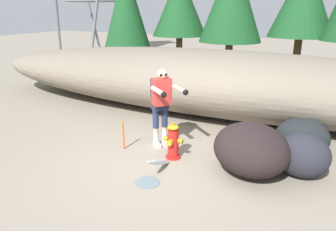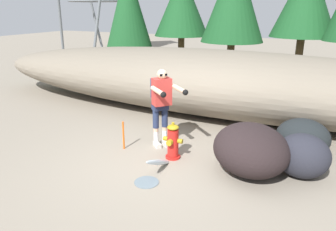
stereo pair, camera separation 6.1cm
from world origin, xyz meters
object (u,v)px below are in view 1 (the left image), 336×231
object	(u,v)px
survey_stake	(123,136)
fire_hydrant	(173,142)
boulder_small	(302,155)
boulder_large	(251,149)
utility_worker	(161,99)
boulder_mid	(302,137)

from	to	relation	value
survey_stake	fire_hydrant	bearing A→B (deg)	2.60
fire_hydrant	survey_stake	size ratio (longest dim) A/B	1.23
boulder_small	survey_stake	xyz separation A→B (m)	(-3.42, -0.36, -0.09)
fire_hydrant	boulder_large	bearing A→B (deg)	2.73
utility_worker	boulder_large	size ratio (longest dim) A/B	1.13
boulder_large	survey_stake	world-z (taller)	boulder_large
boulder_mid	boulder_small	bearing A→B (deg)	-86.33
boulder_large	boulder_mid	distance (m)	1.40
fire_hydrant	boulder_mid	size ratio (longest dim) A/B	0.71
utility_worker	boulder_mid	world-z (taller)	utility_worker
boulder_mid	boulder_small	distance (m)	0.93
utility_worker	boulder_large	xyz separation A→B (m)	(1.92, -0.33, -0.61)
boulder_mid	fire_hydrant	bearing A→B (deg)	-151.31
boulder_mid	survey_stake	bearing A→B (deg)	-159.07
utility_worker	boulder_large	distance (m)	2.04
fire_hydrant	boulder_large	size ratio (longest dim) A/B	0.50
utility_worker	survey_stake	bearing A→B (deg)	-104.19
fire_hydrant	survey_stake	world-z (taller)	fire_hydrant
boulder_mid	survey_stake	distance (m)	3.60
fire_hydrant	boulder_small	bearing A→B (deg)	7.59
utility_worker	survey_stake	xyz separation A→B (m)	(-0.66, -0.45, -0.75)
boulder_mid	survey_stake	world-z (taller)	boulder_mid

